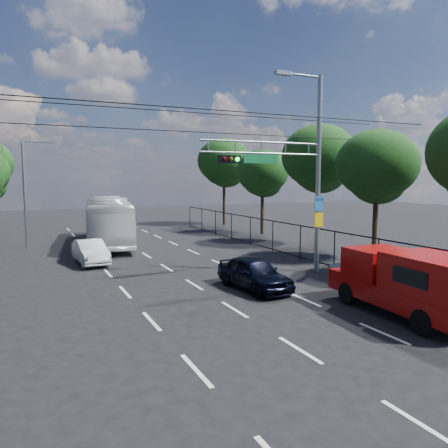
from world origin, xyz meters
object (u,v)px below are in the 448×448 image
white_van (90,252)px  signal_mast (298,165)px  red_pickup (408,281)px  white_bus (108,220)px  navy_hatchback (254,273)px

white_van → signal_mast: bearing=-42.3°
red_pickup → white_bus: bearing=106.6°
signal_mast → white_van: signal_mast is taller
white_bus → white_van: bearing=-99.5°
signal_mast → white_bus: size_ratio=0.80×
red_pickup → white_bus: 21.76m
signal_mast → red_pickup: size_ratio=1.57×
white_bus → red_pickup: bearing=-65.5°
navy_hatchback → white_bus: size_ratio=0.34×
red_pickup → white_van: 16.23m
white_bus → white_van: size_ratio=3.07×
signal_mast → white_van: size_ratio=2.45×
navy_hatchback → white_bus: 15.97m
red_pickup → signal_mast: bearing=87.6°
signal_mast → red_pickup: bearing=-92.4°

